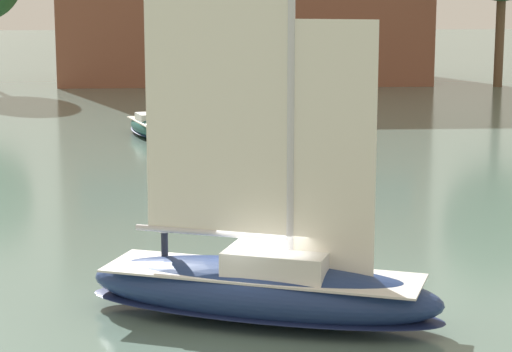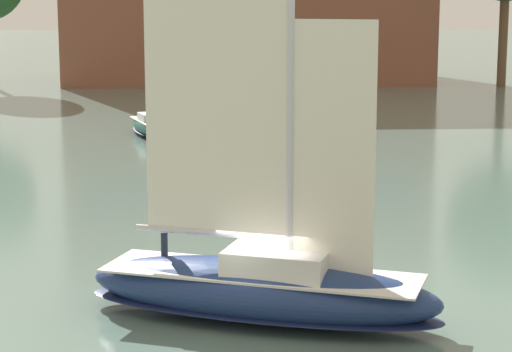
# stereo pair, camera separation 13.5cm
# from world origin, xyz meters

# --- Properties ---
(ground_plane) EXTENTS (400.00, 400.00, 0.00)m
(ground_plane) POSITION_xyz_m (0.00, 0.00, 0.00)
(ground_plane) COLOR slate
(sailboat_main) EXTENTS (10.61, 6.23, 14.08)m
(sailboat_main) POSITION_xyz_m (0.01, -0.00, 1.11)
(sailboat_main) COLOR navy
(sailboat_main) RESTS_ON ground
(sailboat_moored_mid_channel) EXTENTS (3.77, 7.00, 9.28)m
(sailboat_moored_mid_channel) POSITION_xyz_m (-4.99, 35.74, 0.63)
(sailboat_moored_mid_channel) COLOR #194C47
(sailboat_moored_mid_channel) RESTS_ON ground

